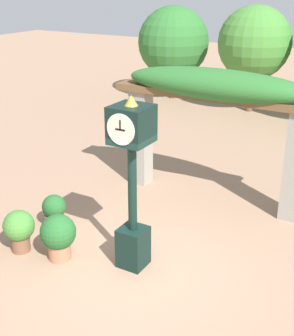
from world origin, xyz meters
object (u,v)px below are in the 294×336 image
at_px(potted_plant_near_right, 58,235).
at_px(potted_plant_far_left, 19,228).
at_px(potted_plant_near_left, 54,211).
at_px(pedestal_clock, 132,177).

bearing_deg(potted_plant_near_right, potted_plant_far_left, -168.64).
distance_m(potted_plant_near_left, potted_plant_near_right, 1.23).
distance_m(pedestal_clock, potted_plant_near_left, 2.59).
bearing_deg(pedestal_clock, potted_plant_near_right, -158.12).
xyz_separation_m(potted_plant_near_right, potted_plant_far_left, (-0.83, -0.17, -0.02)).
relative_size(potted_plant_near_left, potted_plant_near_right, 0.82).
height_order(potted_plant_near_right, potted_plant_far_left, potted_plant_near_right).
relative_size(pedestal_clock, potted_plant_near_left, 4.31).
xyz_separation_m(pedestal_clock, potted_plant_far_left, (-2.13, -0.69, -1.28)).
distance_m(pedestal_clock, potted_plant_near_right, 1.89).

